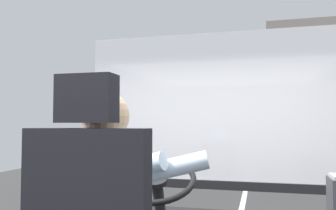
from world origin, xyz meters
TOP-DOWN VIEW (x-y plane):
  - ground at (0.00, 8.80)m, footprint 18.00×44.00m
  - bus_driver at (-0.22, -0.30)m, footprint 0.79×0.54m
  - windshield_panel at (0.00, 1.62)m, footprint 2.50×0.08m
  - street_tree at (-2.89, 11.66)m, footprint 2.84×2.84m

SIDE VIEW (x-z plane):
  - ground at x=0.00m, z-range -0.05..0.00m
  - bus_driver at x=-0.22m, z-range 1.07..1.88m
  - windshield_panel at x=0.00m, z-range 1.06..2.54m
  - street_tree at x=-2.89m, z-range 1.09..6.16m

